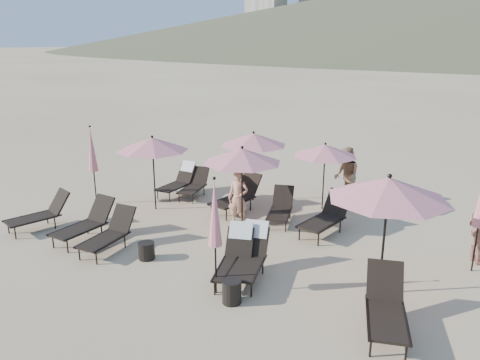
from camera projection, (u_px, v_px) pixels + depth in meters
The scene contains 24 objects.
ground at pixel (199, 275), 10.17m from camera, with size 800.00×800.00×0.00m, color #D6BA8C.
hotel_skyline at pixel (338, 7), 272.77m from camera, with size 109.00×82.00×55.00m.
lounger_0 at pixel (41, 213), 12.56m from camera, with size 1.06×1.77×0.95m.
lounger_1 at pixel (86, 222), 11.87m from camera, with size 0.69×1.72×0.98m.
lounger_2 at pixel (109, 233), 11.27m from camera, with size 0.76×1.67×0.93m.
lounger_3 at pixel (250, 254), 10.00m from camera, with size 1.01×1.76×1.04m.
lounger_4 at pixel (236, 256), 9.96m from camera, with size 1.09×1.74×1.02m.
lounger_5 at pixel (386, 306), 8.09m from camera, with size 1.16×1.85×1.00m.
lounger_6 at pixel (179, 180), 15.47m from camera, with size 0.61×1.60×0.99m.
lounger_7 at pixel (195, 185), 15.22m from camera, with size 0.87×1.57×0.86m.
lounger_8 at pixel (237, 195), 13.90m from camera, with size 0.93×1.86×1.03m.
lounger_9 at pixel (281, 208), 13.06m from camera, with size 1.03×1.64×0.88m.
lounger_10 at pixel (326, 216), 12.25m from camera, with size 0.96×1.86×1.02m.
umbrella_open_0 at pixel (152, 144), 13.59m from camera, with size 2.11×2.11×2.27m.
umbrella_open_1 at pixel (242, 156), 12.22m from camera, with size 2.11×2.11×2.27m.
umbrella_open_2 at pixel (389, 189), 8.80m from camera, with size 2.32×2.32×2.50m.
umbrella_open_3 at pixel (253, 139), 14.41m from camera, with size 2.08×2.08×2.23m.
umbrella_open_4 at pixel (325, 150), 13.67m from camera, with size 1.91×1.91×2.05m.
umbrella_closed_0 at pixel (215, 214), 8.96m from camera, with size 0.29×0.29×2.44m.
umbrella_closed_2 at pixel (92, 150), 14.19m from camera, with size 0.29×0.29×2.47m.
side_table_0 at pixel (146, 251), 10.86m from camera, with size 0.38×0.38×0.41m, color black.
side_table_1 at pixel (232, 292), 9.02m from camera, with size 0.38×0.38×0.47m, color black.
beachgoer_a at pixel (238, 198), 12.73m from camera, with size 0.57×0.37×1.55m, color tan.
beachgoer_b at pixel (346, 176), 14.46m from camera, with size 0.86×0.67×1.78m, color #A17953.
Camera 1 is at (5.44, -7.43, 4.86)m, focal length 35.00 mm.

